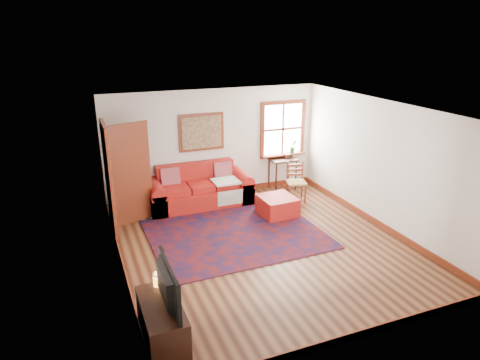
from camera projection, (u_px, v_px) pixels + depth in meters
name	position (u px, v px, depth m)	size (l,w,h in m)	color
ground	(263.00, 245.00, 7.83)	(5.50, 5.50, 0.00)	#3B1C0F
room_envelope	(264.00, 158.00, 7.30)	(5.04, 5.54, 2.52)	silver
window	(284.00, 135.00, 10.39)	(1.18, 0.20, 1.38)	white
doorway	(122.00, 175.00, 8.27)	(0.89, 1.08, 2.14)	black
framed_artwork	(202.00, 132.00, 9.59)	(1.05, 0.07, 0.85)	maroon
persian_rug	(236.00, 234.00, 8.24)	(3.22, 2.58, 0.02)	#550E0C
red_leather_sofa	(199.00, 192.00, 9.57)	(2.29, 0.95, 0.90)	#AB1B16
red_ottoman	(277.00, 206.00, 9.03)	(0.72, 0.72, 0.41)	#AB1B16
side_table	(283.00, 164.00, 10.42)	(0.64, 0.48, 0.76)	black
ladder_back_chair	(296.00, 180.00, 9.76)	(0.51, 0.49, 0.89)	tan
media_cabinet	(162.00, 324.00, 5.28)	(0.47, 1.05, 0.58)	black
television	(162.00, 286.00, 5.08)	(0.96, 0.13, 0.55)	black
candle_hurricane	(157.00, 280.00, 5.55)	(0.12, 0.12, 0.18)	silver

